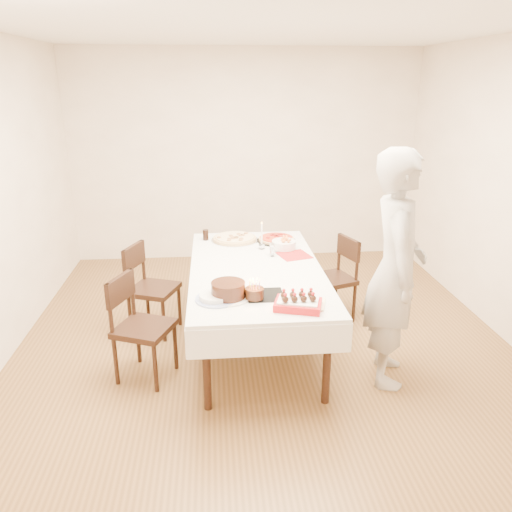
{
  "coord_description": "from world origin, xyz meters",
  "views": [
    {
      "loc": [
        -0.44,
        -4.04,
        2.3
      ],
      "look_at": [
        -0.08,
        0.03,
        0.86
      ],
      "focal_mm": 35.0,
      "sensor_mm": 36.0,
      "label": 1
    }
  ],
  "objects": [
    {
      "name": "wall_back",
      "position": [
        0.0,
        2.5,
        1.35
      ],
      "size": [
        4.5,
        0.04,
        2.7
      ],
      "primitive_type": "cube",
      "color": "#F6E4CF",
      "rests_on": "floor"
    },
    {
      "name": "dining_table",
      "position": [
        -0.08,
        0.03,
        0.38
      ],
      "size": [
        1.42,
        2.28,
        0.75
      ],
      "primitive_type": "cube",
      "rotation": [
        0.0,
        0.0,
        -0.14
      ],
      "color": "silver",
      "rests_on": "floor"
    },
    {
      "name": "chair_right_savory",
      "position": [
        0.72,
        0.49,
        0.42
      ],
      "size": [
        0.55,
        0.55,
        0.84
      ],
      "primitive_type": null,
      "rotation": [
        0.0,
        0.0,
        0.33
      ],
      "color": "black",
      "rests_on": "floor"
    },
    {
      "name": "strawberry_box",
      "position": [
        0.15,
        -0.82,
        0.79
      ],
      "size": [
        0.38,
        0.3,
        0.08
      ],
      "primitive_type": null,
      "rotation": [
        0.0,
        0.0,
        -0.29
      ],
      "color": "red",
      "rests_on": "dining_table"
    },
    {
      "name": "layer_cake",
      "position": [
        -0.34,
        -0.6,
        0.81
      ],
      "size": [
        0.38,
        0.38,
        0.13
      ],
      "primitive_type": "cylinder",
      "rotation": [
        0.0,
        0.0,
        0.19
      ],
      "color": "black",
      "rests_on": "dining_table"
    },
    {
      "name": "red_placemat",
      "position": [
        0.31,
        0.32,
        0.75
      ],
      "size": [
        0.34,
        0.34,
        0.01
      ],
      "primitive_type": "cube",
      "rotation": [
        0.0,
        0.0,
        0.29
      ],
      "color": "#B21E1E",
      "rests_on": "dining_table"
    },
    {
      "name": "pasta_bowl",
      "position": [
        0.24,
        0.51,
        0.8
      ],
      "size": [
        0.25,
        0.25,
        0.08
      ],
      "primitive_type": "cylinder",
      "rotation": [
        0.0,
        0.0,
        0.08
      ],
      "color": "white",
      "rests_on": "dining_table"
    },
    {
      "name": "box_lid",
      "position": [
        0.2,
        -0.74,
        0.75
      ],
      "size": [
        0.37,
        0.3,
        0.03
      ],
      "primitive_type": "cube",
      "rotation": [
        0.0,
        0.0,
        -0.29
      ],
      "color": "beige",
      "rests_on": "dining_table"
    },
    {
      "name": "pizza_white",
      "position": [
        -0.22,
        0.82,
        0.77
      ],
      "size": [
        0.6,
        0.6,
        0.04
      ],
      "primitive_type": "cylinder",
      "rotation": [
        0.0,
        0.0,
        -0.3
      ],
      "color": "beige",
      "rests_on": "dining_table"
    },
    {
      "name": "chair_left_dessert",
      "position": [
        -1.01,
        -0.43,
        0.44
      ],
      "size": [
        0.58,
        0.58,
        0.87
      ],
      "primitive_type": null,
      "rotation": [
        0.0,
        0.0,
        2.75
      ],
      "color": "black",
      "rests_on": "floor"
    },
    {
      "name": "china_plate",
      "position": [
        -0.43,
        -0.62,
        0.76
      ],
      "size": [
        0.43,
        0.43,
        0.01
      ],
      "primitive_type": "cylinder",
      "rotation": [
        0.0,
        0.0,
        -0.39
      ],
      "color": "white",
      "rests_on": "dining_table"
    },
    {
      "name": "shaker_pair",
      "position": [
        0.1,
        0.31,
        0.81
      ],
      "size": [
        0.12,
        0.12,
        0.11
      ],
      "primitive_type": null,
      "rotation": [
        0.0,
        0.0,
        0.32
      ],
      "color": "white",
      "rests_on": "dining_table"
    },
    {
      "name": "plate_stack",
      "position": [
        -0.44,
        -0.62,
        0.77
      ],
      "size": [
        0.28,
        0.28,
        0.05
      ],
      "primitive_type": "cylinder",
      "rotation": [
        0.0,
        0.0,
        -0.27
      ],
      "color": "white",
      "rests_on": "dining_table"
    },
    {
      "name": "ceiling",
      "position": [
        0.0,
        0.0,
        2.7
      ],
      "size": [
        5.0,
        5.0,
        0.0
      ],
      "primitive_type": "plane",
      "rotation": [
        3.14,
        0.0,
        0.0
      ],
      "color": "white",
      "rests_on": "wall_back"
    },
    {
      "name": "taper_candle",
      "position": [
        0.02,
        0.54,
        0.89
      ],
      "size": [
        0.07,
        0.07,
        0.28
      ],
      "primitive_type": "cylinder",
      "rotation": [
        0.0,
        0.0,
        -0.13
      ],
      "color": "white",
      "rests_on": "dining_table"
    },
    {
      "name": "birthday_cake",
      "position": [
        -0.15,
        -0.64,
        0.83
      ],
      "size": [
        0.18,
        0.18,
        0.14
      ],
      "primitive_type": "cylinder",
      "rotation": [
        0.0,
        0.0,
        0.38
      ],
      "color": "black",
      "rests_on": "dining_table"
    },
    {
      "name": "wall_front",
      "position": [
        0.0,
        -2.5,
        1.35
      ],
      "size": [
        4.5,
        0.04,
        2.7
      ],
      "primitive_type": "cube",
      "color": "#F6E4CF",
      "rests_on": "floor"
    },
    {
      "name": "pizza_pepperoni",
      "position": [
        0.2,
        0.77,
        0.77
      ],
      "size": [
        0.46,
        0.46,
        0.04
      ],
      "primitive_type": "cylinder",
      "rotation": [
        0.0,
        0.0,
        0.19
      ],
      "color": "red",
      "rests_on": "dining_table"
    },
    {
      "name": "chair_left_savory",
      "position": [
        -1.02,
        0.37,
        0.43
      ],
      "size": [
        0.57,
        0.57,
        0.86
      ],
      "primitive_type": null,
      "rotation": [
        0.0,
        0.0,
        2.77
      ],
      "color": "black",
      "rests_on": "floor"
    },
    {
      "name": "cake_board",
      "position": [
        -0.06,
        -0.57,
        0.75
      ],
      "size": [
        0.28,
        0.28,
        0.01
      ],
      "primitive_type": "cube",
      "rotation": [
        0.0,
        0.0,
        -0.01
      ],
      "color": "black",
      "rests_on": "dining_table"
    },
    {
      "name": "cola_glass",
      "position": [
        -0.52,
        0.87,
        0.8
      ],
      "size": [
        0.06,
        0.06,
        0.11
      ],
      "primitive_type": "cylinder",
      "rotation": [
        0.0,
        0.0,
        -0.0
      ],
      "color": "black",
      "rests_on": "dining_table"
    },
    {
      "name": "person",
      "position": [
        0.94,
        -0.58,
        0.93
      ],
      "size": [
        0.59,
        0.76,
        1.86
      ],
      "primitive_type": "imported",
      "rotation": [
        0.0,
        0.0,
        1.34
      ],
      "color": "#B2AEA7",
      "rests_on": "floor"
    },
    {
      "name": "floor",
      "position": [
        0.0,
        0.0,
        0.0
      ],
      "size": [
        5.0,
        5.0,
        0.0
      ],
      "primitive_type": "plane",
      "color": "brown",
      "rests_on": "ground"
    }
  ]
}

